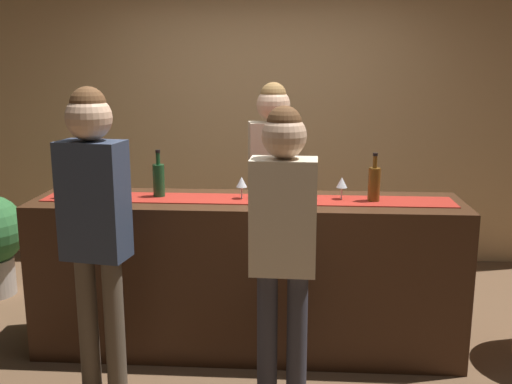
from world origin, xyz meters
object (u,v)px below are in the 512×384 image
(wine_bottle_green, at_px, (159,180))
(bartender, at_px, (273,174))
(customer_browsing, at_px, (94,211))
(wine_glass_mid_counter, at_px, (342,183))
(wine_glass_near_customer, at_px, (242,183))
(wine_bottle_clear, at_px, (71,181))
(wine_glass_far_end, at_px, (100,181))
(customer_sipping, at_px, (283,229))
(wine_bottle_amber, at_px, (374,184))

(wine_bottle_green, distance_m, bartender, 0.89)
(bartender, bearing_deg, customer_browsing, 43.09)
(wine_bottle_green, relative_size, wine_glass_mid_counter, 2.10)
(wine_glass_near_customer, bearing_deg, wine_bottle_green, 176.93)
(wine_glass_near_customer, xyz_separation_m, customer_browsing, (-0.73, -0.61, -0.04))
(wine_bottle_green, distance_m, wine_glass_mid_counter, 1.15)
(wine_bottle_clear, distance_m, wine_bottle_green, 0.54)
(wine_glass_far_end, bearing_deg, customer_sipping, -29.12)
(wine_glass_near_customer, bearing_deg, wine_bottle_amber, -0.52)
(wine_bottle_clear, bearing_deg, wine_bottle_amber, 1.24)
(wine_bottle_green, distance_m, wine_glass_near_customer, 0.53)
(customer_browsing, bearing_deg, wine_bottle_green, 82.14)
(wine_glass_near_customer, height_order, wine_glass_mid_counter, same)
(wine_bottle_green, height_order, bartender, bartender)
(wine_bottle_amber, relative_size, customer_sipping, 0.19)
(wine_glass_far_end, relative_size, bartender, 0.08)
(wine_bottle_amber, height_order, wine_glass_far_end, wine_bottle_amber)
(wine_bottle_green, bearing_deg, bartender, 37.89)
(bartender, xyz_separation_m, customer_browsing, (-0.90, -1.18, 0.01))
(wine_bottle_clear, xyz_separation_m, customer_browsing, (0.34, -0.56, -0.04))
(wine_bottle_clear, relative_size, wine_glass_near_customer, 2.10)
(wine_glass_mid_counter, bearing_deg, wine_bottle_green, 179.98)
(wine_bottle_green, bearing_deg, customer_sipping, -40.13)
(wine_bottle_green, xyz_separation_m, customer_browsing, (-0.20, -0.64, -0.04))
(wine_bottle_amber, relative_size, wine_bottle_green, 1.00)
(wine_glass_mid_counter, relative_size, customer_sipping, 0.09)
(wine_bottle_clear, xyz_separation_m, wine_glass_mid_counter, (1.69, 0.08, -0.01))
(customer_sipping, bearing_deg, wine_bottle_green, 141.72)
(customer_sipping, distance_m, customer_browsing, 1.01)
(wine_bottle_green, height_order, wine_glass_far_end, wine_bottle_green)
(wine_glass_far_end, bearing_deg, wine_bottle_amber, -0.41)
(wine_glass_mid_counter, bearing_deg, wine_glass_far_end, -179.13)
(wine_bottle_clear, relative_size, wine_glass_mid_counter, 2.10)
(customer_sipping, bearing_deg, wine_glass_far_end, 152.73)
(wine_bottle_amber, bearing_deg, wine_bottle_green, 178.47)
(wine_bottle_amber, height_order, bartender, bartender)
(customer_sipping, bearing_deg, customer_browsing, 179.65)
(wine_bottle_green, distance_m, customer_browsing, 0.67)
(wine_bottle_amber, relative_size, customer_browsing, 0.18)
(customer_browsing, bearing_deg, bartender, 62.22)
(wine_glass_near_customer, height_order, customer_browsing, customer_browsing)
(wine_glass_near_customer, bearing_deg, customer_browsing, -140.03)
(wine_bottle_green, bearing_deg, wine_glass_mid_counter, -0.02)
(wine_glass_mid_counter, distance_m, wine_glass_far_end, 1.52)
(wine_bottle_clear, relative_size, wine_bottle_green, 1.00)
(wine_glass_far_end, height_order, bartender, bartender)
(wine_bottle_green, distance_m, customer_sipping, 1.06)
(wine_bottle_amber, distance_m, customer_browsing, 1.66)
(wine_bottle_clear, xyz_separation_m, customer_sipping, (1.34, -0.60, -0.11))
(wine_bottle_green, height_order, customer_sipping, customer_sipping)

